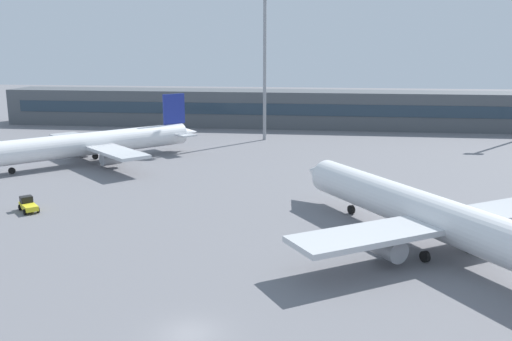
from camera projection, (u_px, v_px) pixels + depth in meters
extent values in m
plane|color=slate|center=(259.00, 191.00, 78.30)|extent=(400.00, 400.00, 0.00)
cube|color=#4C5156|center=(291.00, 109.00, 140.02)|extent=(145.61, 12.00, 9.00)
cube|color=#263847|center=(289.00, 110.00, 134.07)|extent=(138.33, 0.16, 2.80)
cylinder|color=white|center=(433.00, 216.00, 55.09)|extent=(24.92, 34.80, 4.12)
cone|color=white|center=(318.00, 173.00, 73.81)|extent=(5.76, 5.93, 3.91)
cube|color=silver|center=(441.00, 222.00, 54.22)|extent=(29.98, 22.24, 0.54)
cylinder|color=gray|center=(488.00, 228.00, 57.33)|extent=(3.72, 4.09, 2.17)
cylinder|color=gray|center=(387.00, 247.00, 51.77)|extent=(3.72, 4.09, 2.17)
cylinder|color=black|center=(351.00, 210.00, 67.72)|extent=(0.96, 1.14, 1.08)
cylinder|color=black|center=(469.00, 247.00, 55.07)|extent=(0.96, 1.14, 1.08)
cylinder|color=black|center=(425.00, 257.00, 52.66)|extent=(0.96, 1.14, 1.08)
cylinder|color=white|center=(89.00, 144.00, 96.28)|extent=(28.55, 29.98, 3.95)
cone|color=white|center=(189.00, 132.00, 108.83)|extent=(4.72, 4.78, 2.77)
cube|color=navy|center=(174.00, 109.00, 105.82)|extent=(3.41, 3.59, 5.72)
cube|color=silver|center=(176.00, 133.00, 107.04)|extent=(9.57, 9.25, 0.25)
cube|color=silver|center=(95.00, 145.00, 96.99)|extent=(26.15, 25.03, 0.52)
cylinder|color=gray|center=(81.00, 148.00, 102.02)|extent=(3.80, 3.85, 2.08)
cylinder|color=gray|center=(111.00, 159.00, 92.60)|extent=(3.80, 3.85, 2.08)
cylinder|color=black|center=(12.00, 171.00, 88.81)|extent=(1.02, 1.04, 1.04)
cylinder|color=black|center=(95.00, 156.00, 100.24)|extent=(1.02, 1.04, 1.04)
cylinder|color=black|center=(108.00, 161.00, 96.16)|extent=(1.02, 1.04, 1.04)
cube|color=yellow|center=(29.00, 206.00, 68.69)|extent=(3.56, 3.64, 0.60)
cube|color=black|center=(26.00, 200.00, 69.26)|extent=(1.77, 1.76, 0.90)
cylinder|color=black|center=(33.00, 205.00, 70.15)|extent=(0.66, 0.68, 0.70)
cylinder|color=black|center=(20.00, 207.00, 69.26)|extent=(0.66, 0.68, 0.70)
cylinder|color=black|center=(38.00, 210.00, 68.26)|extent=(0.66, 0.68, 0.70)
cylinder|color=black|center=(25.00, 212.00, 67.36)|extent=(0.66, 0.68, 0.70)
cylinder|color=gray|center=(265.00, 71.00, 117.90)|extent=(0.70, 0.70, 29.75)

